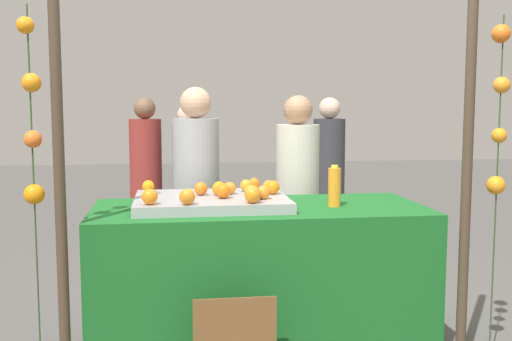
{
  "coord_description": "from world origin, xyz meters",
  "views": [
    {
      "loc": [
        -0.52,
        -3.56,
        1.49
      ],
      "look_at": [
        0.0,
        0.15,
        1.09
      ],
      "focal_mm": 42.76,
      "sensor_mm": 36.0,
      "label": 1
    }
  ],
  "objects_px": {
    "orange_1": "(187,197)",
    "vendor_left": "(197,210)",
    "stall_counter": "(259,279)",
    "juice_bottle": "(335,187)",
    "orange_0": "(273,187)",
    "vendor_right": "(297,210)"
  },
  "relations": [
    {
      "from": "stall_counter",
      "to": "orange_0",
      "type": "height_order",
      "value": "orange_0"
    },
    {
      "from": "vendor_left",
      "to": "vendor_right",
      "type": "bearing_deg",
      "value": 3.78
    },
    {
      "from": "orange_0",
      "to": "vendor_right",
      "type": "relative_size",
      "value": 0.05
    },
    {
      "from": "orange_1",
      "to": "orange_0",
      "type": "bearing_deg",
      "value": 31.79
    },
    {
      "from": "orange_1",
      "to": "stall_counter",
      "type": "bearing_deg",
      "value": 29.52
    },
    {
      "from": "juice_bottle",
      "to": "vendor_right",
      "type": "height_order",
      "value": "vendor_right"
    },
    {
      "from": "juice_bottle",
      "to": "vendor_left",
      "type": "distance_m",
      "value": 1.13
    },
    {
      "from": "orange_1",
      "to": "juice_bottle",
      "type": "height_order",
      "value": "juice_bottle"
    },
    {
      "from": "juice_bottle",
      "to": "stall_counter",
      "type": "bearing_deg",
      "value": 171.74
    },
    {
      "from": "orange_1",
      "to": "vendor_right",
      "type": "relative_size",
      "value": 0.06
    },
    {
      "from": "stall_counter",
      "to": "vendor_right",
      "type": "relative_size",
      "value": 1.27
    },
    {
      "from": "vendor_left",
      "to": "vendor_right",
      "type": "xyz_separation_m",
      "value": [
        0.74,
        0.05,
        -0.03
      ]
    },
    {
      "from": "orange_0",
      "to": "vendor_left",
      "type": "bearing_deg",
      "value": 125.14
    },
    {
      "from": "stall_counter",
      "to": "vendor_right",
      "type": "distance_m",
      "value": 0.89
    },
    {
      "from": "stall_counter",
      "to": "vendor_left",
      "type": "height_order",
      "value": "vendor_left"
    },
    {
      "from": "orange_0",
      "to": "vendor_right",
      "type": "distance_m",
      "value": 0.78
    },
    {
      "from": "stall_counter",
      "to": "orange_0",
      "type": "xyz_separation_m",
      "value": [
        0.09,
        0.08,
        0.54
      ]
    },
    {
      "from": "orange_0",
      "to": "vendor_right",
      "type": "xyz_separation_m",
      "value": [
        0.3,
        0.67,
        -0.26
      ]
    },
    {
      "from": "orange_1",
      "to": "vendor_left",
      "type": "relative_size",
      "value": 0.06
    },
    {
      "from": "juice_bottle",
      "to": "vendor_left",
      "type": "height_order",
      "value": "vendor_left"
    },
    {
      "from": "orange_1",
      "to": "vendor_left",
      "type": "xyz_separation_m",
      "value": [
        0.09,
        0.95,
        -0.24
      ]
    },
    {
      "from": "vendor_left",
      "to": "stall_counter",
      "type": "bearing_deg",
      "value": -63.9
    }
  ]
}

